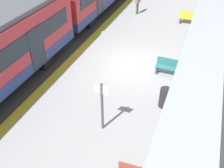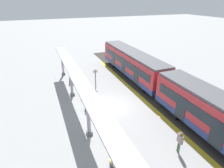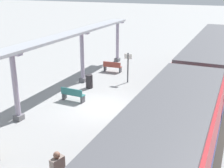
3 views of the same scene
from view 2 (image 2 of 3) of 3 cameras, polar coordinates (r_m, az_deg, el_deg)
ground_plane at (r=18.71m, az=0.09°, el=-6.65°), size 176.00×176.00×0.00m
tactile_edge_strip at (r=20.09m, az=9.39°, el=-4.61°), size 0.49×26.66×0.01m
trackbed at (r=21.02m, az=13.73°, el=-3.62°), size 3.20×38.66×0.01m
train_near_carriage at (r=25.10m, az=6.16°, el=6.30°), size 2.65×14.01×3.48m
canopy_pillar_nearest at (r=26.32m, az=-15.08°, el=6.53°), size 1.10×0.44×3.67m
canopy_pillar_second at (r=20.25m, az=-12.49°, el=1.23°), size 1.10×0.44×3.67m
canopy_pillar_third at (r=14.21m, az=-7.32°, el=-9.31°), size 1.10×0.44×3.67m
canopy_beam at (r=16.12m, az=-10.70°, el=2.43°), size 1.20×21.29×0.16m
bench_near_end at (r=18.02m, az=-6.00°, el=-6.51°), size 1.51×0.49×0.86m
bench_mid_platform at (r=12.83m, az=2.92°, el=-22.00°), size 1.51×0.48×0.86m
bench_far_end at (r=23.84m, az=-11.30°, el=1.33°), size 1.52×0.51×0.86m
trash_bin at (r=20.14m, az=-8.66°, el=-2.98°), size 0.48×0.48×0.93m
platform_info_sign at (r=22.14m, az=-5.13°, el=2.35°), size 0.56×0.10×2.20m
passenger_waiting_near_edge at (r=13.92m, az=20.18°, el=-15.79°), size 0.34×0.54×1.72m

